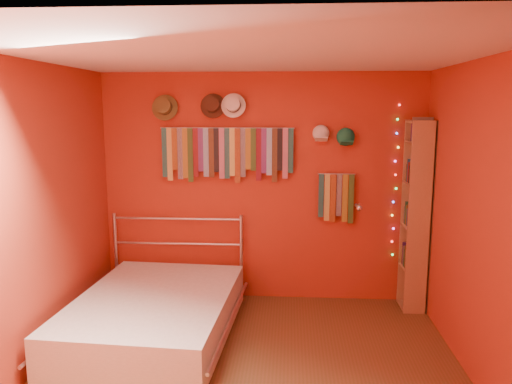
% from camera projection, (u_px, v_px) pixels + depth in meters
% --- Properties ---
extents(ground, '(3.50, 3.50, 0.00)m').
position_uv_depth(ground, '(249.00, 378.00, 3.97)').
color(ground, brown).
rests_on(ground, ground).
extents(back_wall, '(3.50, 0.02, 2.50)m').
position_uv_depth(back_wall, '(262.00, 188.00, 5.48)').
color(back_wall, maroon).
rests_on(back_wall, ground).
extents(right_wall, '(0.02, 3.50, 2.50)m').
position_uv_depth(right_wall, '(488.00, 229.00, 3.64)').
color(right_wall, maroon).
rests_on(right_wall, ground).
extents(left_wall, '(0.02, 3.50, 2.50)m').
position_uv_depth(left_wall, '(25.00, 222.00, 3.88)').
color(left_wall, maroon).
rests_on(left_wall, ground).
extents(ceiling, '(3.50, 3.50, 0.02)m').
position_uv_depth(ceiling, '(248.00, 54.00, 3.55)').
color(ceiling, white).
rests_on(ceiling, back_wall).
extents(tie_rack, '(1.45, 0.03, 0.60)m').
position_uv_depth(tie_rack, '(226.00, 152.00, 5.37)').
color(tie_rack, silver).
rests_on(tie_rack, back_wall).
extents(small_tie_rack, '(0.40, 0.03, 0.54)m').
position_uv_depth(small_tie_rack, '(336.00, 196.00, 5.37)').
color(small_tie_rack, silver).
rests_on(small_tie_rack, back_wall).
extents(fedora_olive, '(0.28, 0.15, 0.28)m').
position_uv_depth(fedora_olive, '(164.00, 107.00, 5.31)').
color(fedora_olive, brown).
rests_on(fedora_olive, back_wall).
extents(fedora_brown, '(0.27, 0.14, 0.26)m').
position_uv_depth(fedora_brown, '(212.00, 105.00, 5.27)').
color(fedora_brown, '#452618').
rests_on(fedora_brown, back_wall).
extents(fedora_white, '(0.26, 0.14, 0.26)m').
position_uv_depth(fedora_white, '(233.00, 105.00, 5.25)').
color(fedora_white, white).
rests_on(fedora_white, back_wall).
extents(cap_white, '(0.18, 0.22, 0.18)m').
position_uv_depth(cap_white, '(321.00, 134.00, 5.28)').
color(cap_white, white).
rests_on(cap_white, back_wall).
extents(cap_green, '(0.19, 0.23, 0.19)m').
position_uv_depth(cap_green, '(346.00, 137.00, 5.27)').
color(cap_green, '#1B7C56').
rests_on(cap_green, back_wall).
extents(fairy_lights, '(0.05, 0.02, 1.64)m').
position_uv_depth(fairy_lights, '(395.00, 182.00, 5.33)').
color(fairy_lights, '#FF3333').
rests_on(fairy_lights, back_wall).
extents(reading_lamp, '(0.07, 0.28, 0.08)m').
position_uv_depth(reading_lamp, '(359.00, 207.00, 5.22)').
color(reading_lamp, silver).
rests_on(reading_lamp, back_wall).
extents(bookshelf, '(0.25, 0.34, 2.00)m').
position_uv_depth(bookshelf, '(420.00, 215.00, 5.19)').
color(bookshelf, '#A07348').
rests_on(bookshelf, ground).
extents(bed, '(1.57, 2.03, 0.96)m').
position_uv_depth(bed, '(155.00, 315.00, 4.62)').
color(bed, silver).
rests_on(bed, ground).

